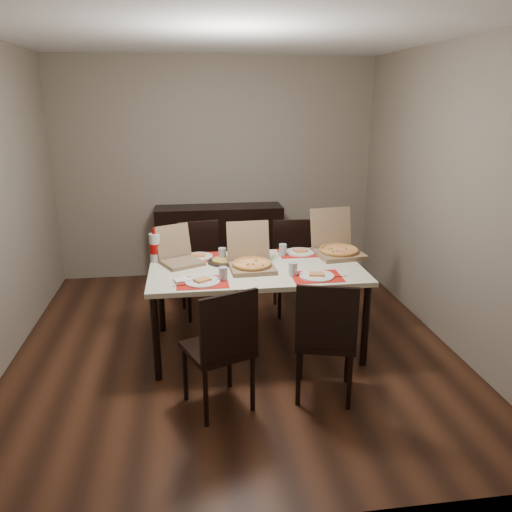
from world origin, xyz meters
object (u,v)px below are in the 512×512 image
chair_near_left (222,345)px  chair_near_right (325,336)px  pizza_box_center (251,262)px  chair_far_left (201,264)px  dining_table (256,275)px  dip_bowl (257,260)px  soda_bottle (155,248)px  sideboard (220,243)px  chair_far_right (294,262)px

chair_near_left → chair_near_right: size_ratio=1.00×
pizza_box_center → chair_far_left: bearing=113.8°
dining_table → dip_bowl: size_ratio=13.48×
dining_table → pizza_box_center: pizza_box_center is taller
dining_table → chair_near_left: chair_near_left is taller
pizza_box_center → dip_bowl: 0.18m
dip_bowl → soda_bottle: size_ratio=0.44×
sideboard → soda_bottle: soda_bottle is taller
chair_far_right → soda_bottle: size_ratio=3.09×
chair_far_left → dip_bowl: (0.47, -0.74, 0.26)m
pizza_box_center → sideboard: bearing=94.4°
dining_table → chair_far_left: 0.99m
pizza_box_center → soda_bottle: size_ratio=1.41×
chair_near_left → dip_bowl: 1.15m
chair_far_right → chair_near_left: bearing=-116.9°
chair_far_left → soda_bottle: soda_bottle is taller
dining_table → chair_near_left: bearing=-111.6°
chair_near_right → pizza_box_center: 0.99m
sideboard → dip_bowl: bearing=-82.8°
pizza_box_center → soda_bottle: bearing=159.5°
chair_far_left → soda_bottle: bearing=-124.7°
soda_bottle → pizza_box_center: bearing=-20.5°
dining_table → soda_bottle: 0.92m
dining_table → soda_bottle: soda_bottle is taller
chair_near_right → dip_bowl: 1.10m
pizza_box_center → chair_far_right: bearing=56.2°
sideboard → chair_far_left: size_ratio=1.61×
chair_far_left → pizza_box_center: size_ratio=2.19×
sideboard → chair_near_right: (0.57, -2.71, 0.06)m
soda_bottle → dining_table: bearing=-18.1°
chair_near_right → chair_far_left: same height
chair_far_right → sideboard: bearing=124.0°
sideboard → soda_bottle: (-0.66, -1.56, 0.43)m
chair_far_right → soda_bottle: 1.51m
chair_near_left → pizza_box_center: pizza_box_center is taller
sideboard → soda_bottle: bearing=-113.1°
chair_far_left → pizza_box_center: bearing=-66.2°
dining_table → chair_far_left: (-0.44, 0.87, -0.17)m
chair_far_right → pizza_box_center: size_ratio=2.19×
dining_table → chair_near_left: (-0.36, -0.91, -0.17)m
chair_far_left → chair_near_left: bearing=-87.5°
soda_bottle → chair_far_right: bearing=21.1°
chair_near_left → soda_bottle: soda_bottle is taller
sideboard → chair_far_right: size_ratio=1.61×
chair_near_left → chair_far_left: same height
chair_near_right → dip_bowl: size_ratio=6.96×
dip_bowl → chair_near_left: bearing=-110.3°
chair_far_right → pizza_box_center: pizza_box_center is taller
chair_near_right → chair_far_left: bearing=115.1°
chair_near_left → dip_bowl: bearing=69.7°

